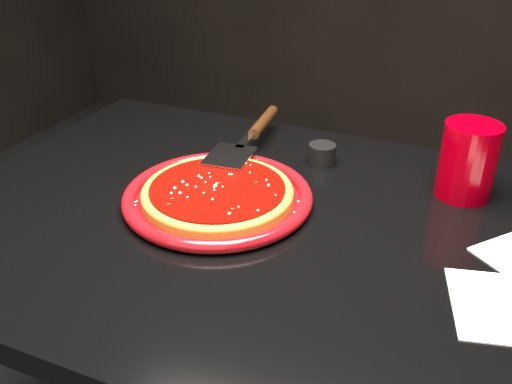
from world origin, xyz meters
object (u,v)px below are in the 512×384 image
Objects in this scene: plate at (218,197)px; ramekin at (322,154)px; cup at (468,161)px; pizza_server at (249,136)px; table at (280,383)px.

ramekin reaches higher than plate.
plate is 0.44m from cup.
pizza_server is 0.42m from cup.
table is at bearing -140.14° from cup.
pizza_server is (-0.03, 0.20, 0.03)m from plate.
table is at bearing -87.24° from ramekin.
plate reaches higher than table.
ramekin is (-0.27, 0.02, -0.05)m from cup.
table is 3.60× the size of plate.
table is 0.41m from plate.
pizza_server reaches higher than ramekin.
ramekin is (-0.01, 0.24, 0.40)m from table.
table is 3.47× the size of pizza_server.
cup reaches higher than ramekin.
table is 0.46m from ramekin.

